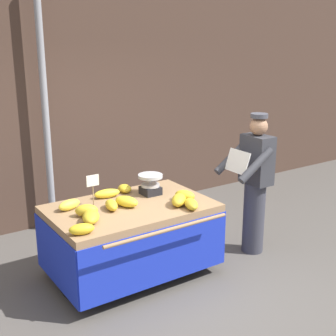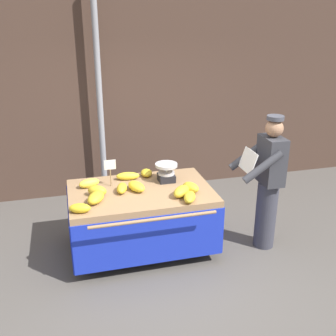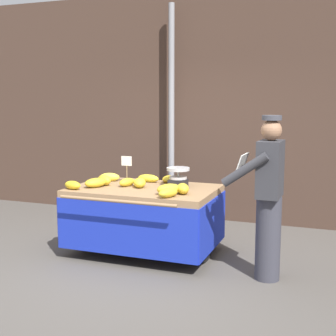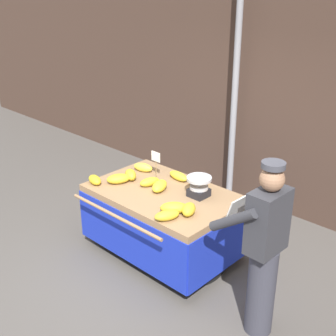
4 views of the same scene
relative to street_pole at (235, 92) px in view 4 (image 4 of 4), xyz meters
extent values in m
plane|color=#514C47|center=(0.57, -2.30, -1.65)|extent=(60.00, 60.00, 0.00)
cube|color=#473328|center=(0.57, 0.33, 0.11)|extent=(16.00, 0.24, 3.51)
cylinder|color=gray|center=(0.00, 0.00, 0.00)|extent=(0.09, 0.09, 3.29)
cube|color=#93704C|center=(0.27, -1.70, -0.86)|extent=(1.71, 1.10, 0.08)
cylinder|color=black|center=(-0.50, -1.70, -1.25)|extent=(0.05, 0.78, 0.78)
cylinder|color=#B7B7BC|center=(-0.53, -1.70, -1.25)|extent=(0.01, 0.14, 0.14)
cylinder|color=black|center=(1.05, -1.70, -1.25)|extent=(0.05, 0.78, 0.78)
cylinder|color=#B7B7BC|center=(1.08, -1.70, -1.25)|extent=(0.01, 0.14, 0.14)
cylinder|color=#4C4742|center=(0.27, -1.22, -1.27)|extent=(0.05, 0.05, 0.74)
cube|color=#192DB2|center=(0.27, -2.25, -1.20)|extent=(1.71, 0.02, 0.60)
cube|color=#192DB2|center=(0.27, -1.14, -1.20)|extent=(1.71, 0.02, 0.60)
cube|color=#192DB2|center=(-0.58, -1.70, -1.20)|extent=(0.02, 1.10, 0.60)
cube|color=#192DB2|center=(1.13, -1.70, -1.20)|extent=(0.02, 1.10, 0.60)
cylinder|color=#93704C|center=(0.27, -2.43, -0.84)|extent=(1.37, 0.04, 0.04)
cube|color=black|center=(0.64, -1.51, -0.78)|extent=(0.20, 0.20, 0.09)
cylinder|color=#B7B7BC|center=(0.64, -1.51, -0.68)|extent=(0.02, 0.02, 0.11)
cylinder|color=#B7B7BC|center=(0.64, -1.51, -0.60)|extent=(0.28, 0.28, 0.04)
cylinder|color=#B7B7BC|center=(0.64, -1.51, -0.71)|extent=(0.21, 0.21, 0.03)
cylinder|color=#997A51|center=(-0.05, -1.48, -0.71)|extent=(0.01, 0.01, 0.22)
cube|color=white|center=(-0.05, -1.49, -0.54)|extent=(0.14, 0.01, 0.12)
ellipsoid|color=yellow|center=(0.18, -1.34, -0.77)|extent=(0.31, 0.16, 0.10)
ellipsoid|color=gold|center=(-0.27, -1.90, -0.77)|extent=(0.28, 0.32, 0.11)
ellipsoid|color=gold|center=(-0.46, -2.10, -0.77)|extent=(0.26, 0.18, 0.10)
ellipsoid|color=gold|center=(0.43, -1.28, -0.78)|extent=(0.16, 0.21, 0.09)
ellipsoid|color=gold|center=(0.05, -1.70, -0.77)|extent=(0.18, 0.27, 0.10)
ellipsoid|color=gold|center=(0.75, -2.14, -0.77)|extent=(0.23, 0.30, 0.10)
ellipsoid|color=gold|center=(-0.25, -1.73, -0.76)|extent=(0.26, 0.23, 0.13)
ellipsoid|color=gold|center=(0.70, -1.98, -0.76)|extent=(0.30, 0.31, 0.12)
ellipsoid|color=yellow|center=(-0.32, -1.45, -0.77)|extent=(0.28, 0.18, 0.11)
ellipsoid|color=yellow|center=(0.22, -1.71, -0.77)|extent=(0.25, 0.31, 0.11)
ellipsoid|color=gold|center=(0.84, -1.90, -0.76)|extent=(0.23, 0.27, 0.12)
cylinder|color=#383842|center=(1.81, -2.00, -1.21)|extent=(0.26, 0.26, 0.88)
cube|color=#333338|center=(1.81, -2.00, -0.48)|extent=(0.24, 0.39, 0.58)
sphere|color=#9E7051|center=(1.81, -2.00, -0.08)|extent=(0.21, 0.21, 0.21)
cylinder|color=#3F3F47|center=(1.81, -2.00, 0.04)|extent=(0.20, 0.20, 0.05)
cylinder|color=#333338|center=(1.60, -2.21, -0.46)|extent=(0.48, 0.10, 0.37)
cylinder|color=#333338|center=(1.61, -1.79, -0.46)|extent=(0.48, 0.10, 0.37)
cube|color=silver|center=(1.51, -2.00, -0.46)|extent=(0.10, 0.34, 0.25)
camera|label=1|loc=(-1.94, -5.69, 0.88)|focal=48.52mm
camera|label=2|loc=(-0.52, -6.00, 1.15)|focal=42.41mm
camera|label=3|loc=(2.51, -6.81, 0.23)|focal=50.46mm
camera|label=4|loc=(3.49, -5.01, 1.44)|focal=47.94mm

